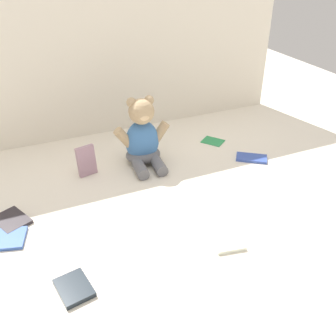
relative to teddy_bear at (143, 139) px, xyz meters
The scene contains 10 objects.
ground_plane 0.17m from the teddy_bear, 86.28° to the right, with size 3.20×3.20×0.00m, color silver.
backdrop_drape 0.44m from the teddy_bear, 88.55° to the left, with size 1.61×0.03×0.73m, color silver.
teddy_bear is the anchor object (origin of this frame).
book_case_0 0.24m from the teddy_bear, behind, with size 0.07×0.02×0.12m, color #A57E90.
book_case_1 0.63m from the teddy_bear, 154.00° to the right, with size 0.10×0.14×0.01m, color #3458AA.
book_case_2 0.69m from the teddy_bear, 125.89° to the right, with size 0.08×0.11×0.01m, color #212A32.
book_case_3 0.46m from the teddy_bear, 20.75° to the right, with size 0.07×0.13×0.01m, color #344EA3.
book_case_4 0.37m from the teddy_bear, ahead, with size 0.07×0.09×0.01m, color #278A4B.
book_case_5 0.57m from the teddy_bear, 83.68° to the right, with size 0.09×0.09×0.01m, color white.
book_case_6 0.57m from the teddy_bear, 160.13° to the right, with size 0.09×0.12×0.01m, color #292429.
Camera 1 is at (-0.45, -1.14, 0.79)m, focal length 40.46 mm.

